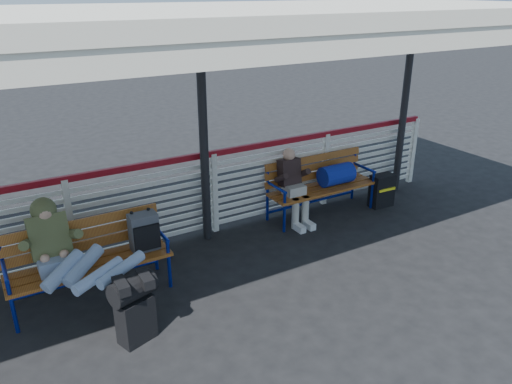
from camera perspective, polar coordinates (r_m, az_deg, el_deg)
ground at (r=5.38m, az=-15.37°, el=-17.08°), size 60.00×60.00×0.00m
fence at (r=6.65m, az=-20.49°, el=-2.99°), size 12.08×0.08×1.24m
canopy at (r=5.08m, az=-21.85°, el=17.37°), size 12.60×3.60×3.16m
luggage_stack at (r=5.24m, az=-13.72°, el=-12.57°), size 0.50×0.38×0.75m
bench_left at (r=6.01m, az=-16.90°, el=-6.00°), size 1.80×0.56×0.92m
bench_right at (r=7.89m, az=8.12°, el=1.63°), size 1.80×0.56×0.92m
traveler_man at (r=5.62m, az=-19.49°, el=-7.49°), size 0.94×1.64×0.77m
companion_person at (r=7.48m, az=4.31°, el=0.71°), size 0.32×0.66×1.15m
suitcase_side at (r=8.41m, az=14.18°, el=0.17°), size 0.40×0.25×0.54m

